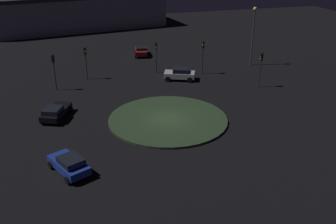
# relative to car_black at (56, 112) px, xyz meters

# --- Properties ---
(ground_plane) EXTENTS (117.79, 117.79, 0.00)m
(ground_plane) POSITION_rel_car_black_xyz_m (-10.84, 3.63, -0.72)
(ground_plane) COLOR black
(roundabout_island) EXTENTS (12.01, 12.01, 0.22)m
(roundabout_island) POSITION_rel_car_black_xyz_m (-10.84, 3.63, -0.62)
(roundabout_island) COLOR #2D4228
(roundabout_island) RESTS_ON ground_plane
(car_black) EXTENTS (3.39, 4.61, 1.39)m
(car_black) POSITION_rel_car_black_xyz_m (0.00, 0.00, 0.00)
(car_black) COLOR black
(car_black) RESTS_ON ground_plane
(car_red) EXTENTS (2.61, 4.18, 1.44)m
(car_red) POSITION_rel_car_black_xyz_m (-13.39, -20.26, 0.04)
(car_red) COLOR red
(car_red) RESTS_ON ground_plane
(car_silver) EXTENTS (4.33, 3.30, 1.57)m
(car_silver) POSITION_rel_car_black_xyz_m (-15.71, -7.70, 0.10)
(car_silver) COLOR silver
(car_silver) RESTS_ON ground_plane
(car_blue) EXTENTS (3.25, 4.31, 1.46)m
(car_blue) POSITION_rel_car_black_xyz_m (-0.81, 10.66, 0.04)
(car_blue) COLOR #1E38A5
(car_blue) RESTS_ON ground_plane
(traffic_light_southwest) EXTENTS (0.37, 0.40, 4.50)m
(traffic_light_southwest) POSITION_rel_car_black_xyz_m (-19.35, -9.12, 2.46)
(traffic_light_southwest) COLOR #2D2D2D
(traffic_light_southwest) RESTS_ON ground_plane
(traffic_light_south) EXTENTS (0.33, 0.38, 4.20)m
(traffic_light_south) POSITION_rel_car_black_xyz_m (-13.54, -11.37, 2.26)
(traffic_light_south) COLOR #2D2D2D
(traffic_light_south) RESTS_ON ground_plane
(traffic_light_southwest_near) EXTENTS (0.39, 0.36, 4.33)m
(traffic_light_southwest_near) POSITION_rel_car_black_xyz_m (-24.24, -2.41, 2.35)
(traffic_light_southwest_near) COLOR #2D2D2D
(traffic_light_southwest_near) RESTS_ON ground_plane
(traffic_light_southeast) EXTENTS (0.38, 0.39, 4.36)m
(traffic_light_southeast) POSITION_rel_car_black_xyz_m (-0.27, -8.29, 2.37)
(traffic_light_southeast) COLOR #2D2D2D
(traffic_light_southeast) RESTS_ON ground_plane
(traffic_light_southeast_near) EXTENTS (0.36, 0.39, 4.21)m
(traffic_light_southeast_near) POSITION_rel_car_black_xyz_m (-4.22, -11.29, 2.27)
(traffic_light_southeast_near) COLOR #2D2D2D
(traffic_light_southeast_near) RESTS_ON ground_plane
(streetlamp_southwest) EXTENTS (0.56, 0.56, 8.26)m
(streetlamp_southwest) POSITION_rel_car_black_xyz_m (-27.52, -11.00, 4.85)
(streetlamp_southwest) COLOR #4C4C51
(streetlamp_southwest) RESTS_ON ground_plane
(store_building) EXTENTS (34.99, 15.67, 6.94)m
(store_building) POSITION_rel_car_black_xyz_m (-5.82, -43.67, 2.75)
(store_building) COLOR #8C939E
(store_building) RESTS_ON ground_plane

